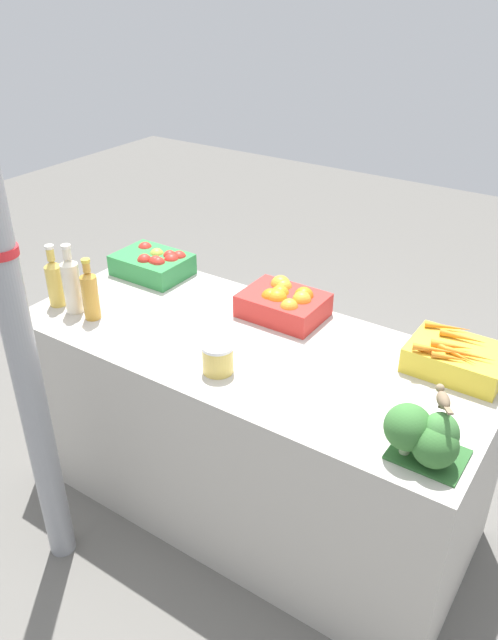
{
  "coord_description": "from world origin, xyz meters",
  "views": [
    {
      "loc": [
        1.15,
        -1.72,
        2.13
      ],
      "look_at": [
        0.0,
        0.0,
        0.94
      ],
      "focal_mm": 35.0,
      "sensor_mm": 36.0,
      "label": 1
    }
  ],
  "objects_px": {
    "support_pole": "(5,276)",
    "juice_bottle_cloudy": "(72,284)",
    "juice_bottle_golden": "(55,281)",
    "sparrow_bird": "(443,399)",
    "juice_bottle_amber": "(90,294)",
    "apple_crate": "(154,263)",
    "orange_crate": "(284,302)",
    "carrot_crate": "(456,358)",
    "broccoli_pile": "(425,436)",
    "pickle_jar": "(218,358)"
  },
  "relations": [
    {
      "from": "support_pole",
      "to": "juice_bottle_cloudy",
      "type": "distance_m",
      "value": 0.61
    },
    {
      "from": "juice_bottle_golden",
      "to": "sparrow_bird",
      "type": "relative_size",
      "value": 2.32
    },
    {
      "from": "juice_bottle_amber",
      "to": "support_pole",
      "type": "bearing_deg",
      "value": -71.46
    },
    {
      "from": "juice_bottle_golden",
      "to": "juice_bottle_amber",
      "type": "xyz_separation_m",
      "value": [
        0.21,
        0.0,
        -0.0
      ]
    },
    {
      "from": "apple_crate",
      "to": "juice_bottle_amber",
      "type": "xyz_separation_m",
      "value": [
        0.06,
        -0.46,
        0.05
      ]
    },
    {
      "from": "orange_crate",
      "to": "juice_bottle_amber",
      "type": "distance_m",
      "value": 0.8
    },
    {
      "from": "carrot_crate",
      "to": "sparrow_bird",
      "type": "height_order",
      "value": "sparrow_bird"
    },
    {
      "from": "orange_crate",
      "to": "juice_bottle_cloudy",
      "type": "xyz_separation_m",
      "value": [
        -0.76,
        -0.46,
        0.07
      ]
    },
    {
      "from": "broccoli_pile",
      "to": "carrot_crate",
      "type": "bearing_deg",
      "value": 97.63
    },
    {
      "from": "juice_bottle_golden",
      "to": "pickle_jar",
      "type": "bearing_deg",
      "value": -1.74
    },
    {
      "from": "support_pole",
      "to": "apple_crate",
      "type": "height_order",
      "value": "support_pole"
    },
    {
      "from": "pickle_jar",
      "to": "juice_bottle_golden",
      "type": "bearing_deg",
      "value": 178.26
    },
    {
      "from": "juice_bottle_cloudy",
      "to": "juice_bottle_amber",
      "type": "bearing_deg",
      "value": 0.0
    },
    {
      "from": "support_pole",
      "to": "orange_crate",
      "type": "bearing_deg",
      "value": 61.87
    },
    {
      "from": "support_pole",
      "to": "apple_crate",
      "type": "relative_size",
      "value": 7.49
    },
    {
      "from": "support_pole",
      "to": "sparrow_bird",
      "type": "height_order",
      "value": "support_pole"
    },
    {
      "from": "sparrow_bird",
      "to": "pickle_jar",
      "type": "bearing_deg",
      "value": 57.04
    },
    {
      "from": "juice_bottle_golden",
      "to": "juice_bottle_cloudy",
      "type": "bearing_deg",
      "value": -0.0
    },
    {
      "from": "broccoli_pile",
      "to": "juice_bottle_cloudy",
      "type": "bearing_deg",
      "value": 177.56
    },
    {
      "from": "juice_bottle_cloudy",
      "to": "sparrow_bird",
      "type": "height_order",
      "value": "juice_bottle_cloudy"
    },
    {
      "from": "broccoli_pile",
      "to": "juice_bottle_golden",
      "type": "height_order",
      "value": "juice_bottle_golden"
    },
    {
      "from": "juice_bottle_cloudy",
      "to": "juice_bottle_golden",
      "type": "bearing_deg",
      "value": 180.0
    },
    {
      "from": "carrot_crate",
      "to": "pickle_jar",
      "type": "distance_m",
      "value": 0.86
    },
    {
      "from": "broccoli_pile",
      "to": "sparrow_bird",
      "type": "distance_m",
      "value": 0.12
    },
    {
      "from": "apple_crate",
      "to": "orange_crate",
      "type": "xyz_separation_m",
      "value": [
        0.71,
        0.0,
        0.0
      ]
    },
    {
      "from": "apple_crate",
      "to": "juice_bottle_cloudy",
      "type": "distance_m",
      "value": 0.47
    },
    {
      "from": "carrot_crate",
      "to": "juice_bottle_golden",
      "type": "bearing_deg",
      "value": -164.04
    },
    {
      "from": "apple_crate",
      "to": "orange_crate",
      "type": "bearing_deg",
      "value": 0.03
    },
    {
      "from": "apple_crate",
      "to": "juice_bottle_cloudy",
      "type": "bearing_deg",
      "value": -95.24
    },
    {
      "from": "support_pole",
      "to": "juice_bottle_cloudy",
      "type": "height_order",
      "value": "support_pole"
    },
    {
      "from": "juice_bottle_amber",
      "to": "pickle_jar",
      "type": "distance_m",
      "value": 0.67
    },
    {
      "from": "sparrow_bird",
      "to": "juice_bottle_golden",
      "type": "bearing_deg",
      "value": 55.72
    },
    {
      "from": "juice_bottle_cloudy",
      "to": "broccoli_pile",
      "type": "bearing_deg",
      "value": -2.44
    },
    {
      "from": "orange_crate",
      "to": "juice_bottle_amber",
      "type": "xyz_separation_m",
      "value": [
        -0.65,
        -0.46,
        0.05
      ]
    },
    {
      "from": "juice_bottle_cloudy",
      "to": "apple_crate",
      "type": "bearing_deg",
      "value": 84.76
    },
    {
      "from": "support_pole",
      "to": "apple_crate",
      "type": "bearing_deg",
      "value": 103.35
    },
    {
      "from": "pickle_jar",
      "to": "orange_crate",
      "type": "bearing_deg",
      "value": 92.15
    },
    {
      "from": "juice_bottle_amber",
      "to": "broccoli_pile",
      "type": "bearing_deg",
      "value": -2.62
    },
    {
      "from": "carrot_crate",
      "to": "juice_bottle_amber",
      "type": "relative_size",
      "value": 1.26
    },
    {
      "from": "pickle_jar",
      "to": "sparrow_bird",
      "type": "bearing_deg",
      "value": 0.76
    },
    {
      "from": "broccoli_pile",
      "to": "pickle_jar",
      "type": "bearing_deg",
      "value": 177.1
    },
    {
      "from": "apple_crate",
      "to": "juice_bottle_golden",
      "type": "bearing_deg",
      "value": -107.82
    },
    {
      "from": "orange_crate",
      "to": "juice_bottle_golden",
      "type": "height_order",
      "value": "juice_bottle_golden"
    },
    {
      "from": "support_pole",
      "to": "orange_crate",
      "type": "xyz_separation_m",
      "value": [
        0.49,
        0.92,
        -0.36
      ]
    },
    {
      "from": "juice_bottle_golden",
      "to": "juice_bottle_cloudy",
      "type": "xyz_separation_m",
      "value": [
        0.11,
        -0.0,
        0.02
      ]
    },
    {
      "from": "broccoli_pile",
      "to": "pickle_jar",
      "type": "xyz_separation_m",
      "value": [
        -0.78,
        0.04,
        -0.03
      ]
    },
    {
      "from": "juice_bottle_amber",
      "to": "sparrow_bird",
      "type": "height_order",
      "value": "juice_bottle_amber"
    },
    {
      "from": "juice_bottle_golden",
      "to": "juice_bottle_amber",
      "type": "height_order",
      "value": "juice_bottle_golden"
    },
    {
      "from": "support_pole",
      "to": "juice_bottle_golden",
      "type": "bearing_deg",
      "value": 128.44
    },
    {
      "from": "orange_crate",
      "to": "pickle_jar",
      "type": "relative_size",
      "value": 2.87
    }
  ]
}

